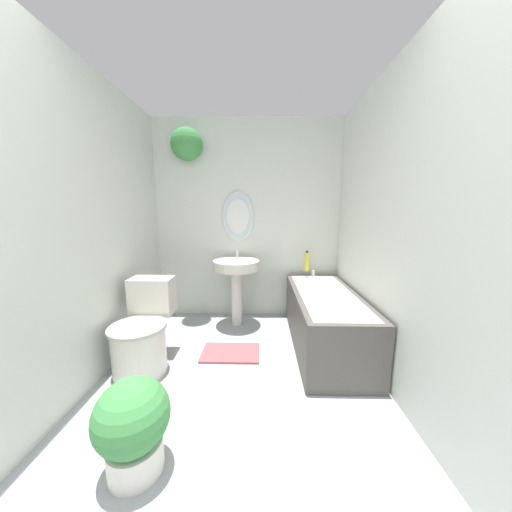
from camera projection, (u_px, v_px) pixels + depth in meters
The scene contains 9 objects.
wall_back at pixel (241, 212), 3.13m from camera, with size 2.35×0.36×2.40m.
wall_left at pixel (74, 229), 1.79m from camera, with size 0.06×2.89×2.40m.
wall_right at pixel (404, 229), 1.75m from camera, with size 0.06×2.89×2.40m.
toilet at pixel (143, 333), 2.17m from camera, with size 0.45×0.65×0.73m.
pedestal_sink at pixel (236, 274), 2.94m from camera, with size 0.52×0.52×0.87m.
bathtub at pixel (325, 318), 2.52m from camera, with size 0.60×1.44×0.62m.
shampoo_bottle at pixel (307, 261), 3.06m from camera, with size 0.06×0.06×0.24m.
potted_plant at pixel (133, 424), 1.28m from camera, with size 0.37×0.37×0.50m.
bath_mat at pixel (231, 353), 2.41m from camera, with size 0.54×0.34×0.02m.
Camera 1 is at (0.17, -0.39, 1.32)m, focal length 18.00 mm.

